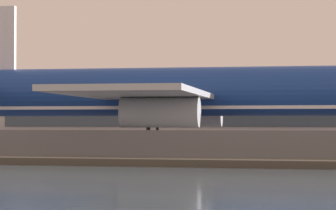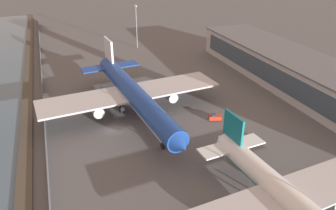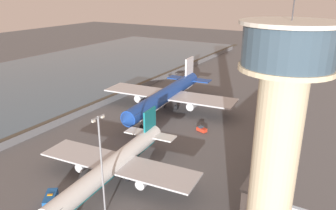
{
  "view_description": "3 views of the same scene",
  "coord_description": "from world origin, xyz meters",
  "px_view_note": "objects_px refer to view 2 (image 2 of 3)",
  "views": [
    {
      "loc": [
        13.28,
        -72.51,
        2.83
      ],
      "look_at": [
        -7.22,
        6.36,
        4.79
      ],
      "focal_mm": 85.0,
      "sensor_mm": 36.0,
      "label": 1
    },
    {
      "loc": [
        70.91,
        -11.64,
        41.94
      ],
      "look_at": [
        -1.7,
        15.15,
        3.35
      ],
      "focal_mm": 35.0,
      "sensor_mm": 36.0,
      "label": 2
    },
    {
      "loc": [
        89.98,
        63.81,
        41.94
      ],
      "look_at": [
        -3.69,
        9.05,
        3.24
      ],
      "focal_mm": 35.0,
      "sensor_mm": 36.0,
      "label": 3
    }
  ],
  "objects_px": {
    "passenger_jet_white_teal": "(292,202)",
    "baggage_tug": "(215,117)",
    "apron_light_mast_apron_west": "(136,24)",
    "cargo_jet_blue": "(133,94)"
  },
  "relations": [
    {
      "from": "cargo_jet_blue",
      "to": "apron_light_mast_apron_west",
      "type": "xyz_separation_m",
      "value": [
        -59.55,
        17.34,
        4.65
      ]
    },
    {
      "from": "baggage_tug",
      "to": "apron_light_mast_apron_west",
      "type": "xyz_separation_m",
      "value": [
        -70.37,
        -1.6,
        9.79
      ]
    },
    {
      "from": "passenger_jet_white_teal",
      "to": "baggage_tug",
      "type": "distance_m",
      "value": 36.39
    },
    {
      "from": "passenger_jet_white_teal",
      "to": "baggage_tug",
      "type": "height_order",
      "value": "passenger_jet_white_teal"
    },
    {
      "from": "cargo_jet_blue",
      "to": "passenger_jet_white_teal",
      "type": "height_order",
      "value": "cargo_jet_blue"
    },
    {
      "from": "cargo_jet_blue",
      "to": "apron_light_mast_apron_west",
      "type": "distance_m",
      "value": 62.2
    },
    {
      "from": "baggage_tug",
      "to": "apron_light_mast_apron_west",
      "type": "distance_m",
      "value": 71.06
    },
    {
      "from": "passenger_jet_white_teal",
      "to": "baggage_tug",
      "type": "xyz_separation_m",
      "value": [
        -35.82,
        5.12,
        -3.92
      ]
    },
    {
      "from": "cargo_jet_blue",
      "to": "passenger_jet_white_teal",
      "type": "xyz_separation_m",
      "value": [
        46.63,
        13.82,
        -1.22
      ]
    },
    {
      "from": "cargo_jet_blue",
      "to": "passenger_jet_white_teal",
      "type": "bearing_deg",
      "value": 16.5
    }
  ]
}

